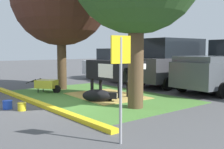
{
  "coord_description": "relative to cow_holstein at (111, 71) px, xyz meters",
  "views": [
    {
      "loc": [
        8.59,
        -4.59,
        1.93
      ],
      "look_at": [
        -0.14,
        2.51,
        0.9
      ],
      "focal_mm": 43.2,
      "sensor_mm": 36.0,
      "label": 1
    }
  ],
  "objects": [
    {
      "name": "ground_plane",
      "position": [
        0.09,
        -2.42,
        -1.07
      ],
      "size": [
        80.0,
        80.0,
        0.0
      ],
      "primitive_type": "plane",
      "color": "#4C4C4F"
    },
    {
      "name": "curb_yellow",
      "position": [
        -0.34,
        -3.14,
        -1.01
      ],
      "size": [
        8.74,
        0.24,
        0.12
      ],
      "primitive_type": "cube",
      "color": "yellow",
      "rests_on": "ground"
    },
    {
      "name": "parking_sign",
      "position": [
        4.59,
        -3.46,
        0.49
      ],
      "size": [
        0.12,
        0.44,
        2.22
      ],
      "color": "#99999E",
      "rests_on": "ground"
    },
    {
      "name": "hay_bedding",
      "position": [
        -0.05,
        -0.21,
        -1.05
      ],
      "size": [
        3.36,
        2.61,
        0.04
      ],
      "primitive_type": "cube",
      "rotation": [
        0.0,
        0.0,
        -0.07
      ],
      "color": "tan",
      "rests_on": "ground"
    },
    {
      "name": "bucket_blue",
      "position": [
        -0.24,
        -4.18,
        -0.92
      ],
      "size": [
        0.32,
        0.32,
        0.28
      ],
      "color": "blue",
      "rests_on": "ground"
    },
    {
      "name": "suv_dark_grey",
      "position": [
        -0.4,
        4.62,
        0.2
      ],
      "size": [
        2.29,
        4.68,
        2.52
      ],
      "color": "#3D3D42",
      "rests_on": "ground"
    },
    {
      "name": "person_handler",
      "position": [
        0.35,
        1.01,
        -0.25
      ],
      "size": [
        0.44,
        0.35,
        1.54
      ],
      "color": "slate",
      "rests_on": "ground"
    },
    {
      "name": "wheelbarrow",
      "position": [
        -2.51,
        -1.69,
        -0.69
      ],
      "size": [
        1.47,
        1.22,
        0.63
      ],
      "color": "gold",
      "rests_on": "ground"
    },
    {
      "name": "sedan_silver",
      "position": [
        -5.65,
        5.0,
        -0.09
      ],
      "size": [
        2.18,
        4.48,
        2.02
      ],
      "color": "silver",
      "rests_on": "ground"
    },
    {
      "name": "grass_island",
      "position": [
        -0.34,
        -0.52,
        -1.06
      ],
      "size": [
        7.54,
        4.95,
        0.02
      ],
      "primitive_type": "cube",
      "color": "#477A33",
      "rests_on": "ground"
    },
    {
      "name": "hatchback_white",
      "position": [
        -3.1,
        4.99,
        -0.09
      ],
      "size": [
        2.18,
        4.48,
        2.02
      ],
      "color": "maroon",
      "rests_on": "ground"
    },
    {
      "name": "calf_lying",
      "position": [
        0.73,
        -1.21,
        -0.83
      ],
      "size": [
        1.18,
        1.12,
        0.48
      ],
      "color": "black",
      "rests_on": "ground"
    },
    {
      "name": "cow_holstein",
      "position": [
        0.0,
        0.0,
        0.0
      ],
      "size": [
        3.14,
        0.84,
        1.52
      ],
      "color": "black",
      "rests_on": "ground"
    },
    {
      "name": "bucket_yellow",
      "position": [
        0.32,
        -3.91,
        -0.94
      ],
      "size": [
        0.29,
        0.29,
        0.26
      ],
      "color": "yellow",
      "rests_on": "ground"
    }
  ]
}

